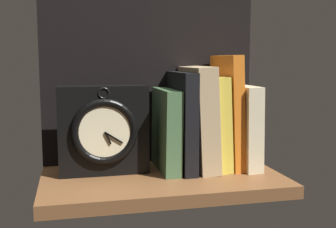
% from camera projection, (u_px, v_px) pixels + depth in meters
% --- Properties ---
extents(ground_plane, '(0.49, 0.27, 0.03)m').
position_uv_depth(ground_plane, '(162.00, 181.00, 0.87)').
color(ground_plane, brown).
extents(back_panel, '(0.49, 0.01, 0.39)m').
position_uv_depth(back_panel, '(150.00, 78.00, 0.97)').
color(back_panel, black).
rests_on(back_panel, ground_plane).
extents(book_green_romantic, '(0.04, 0.15, 0.17)m').
position_uv_depth(book_green_romantic, '(166.00, 130.00, 0.90)').
color(book_green_romantic, '#476B44').
rests_on(book_green_romantic, ground_plane).
extents(book_black_skeptic, '(0.03, 0.17, 0.21)m').
position_uv_depth(book_black_skeptic, '(182.00, 121.00, 0.90)').
color(book_black_skeptic, black).
rests_on(book_black_skeptic, ground_plane).
extents(book_tan_shortstories, '(0.05, 0.16, 0.22)m').
position_uv_depth(book_tan_shortstories, '(199.00, 118.00, 0.91)').
color(book_tan_shortstories, tan).
rests_on(book_tan_shortstories, ground_plane).
extents(book_yellow_seinlanguage, '(0.04, 0.14, 0.20)m').
position_uv_depth(book_yellow_seinlanguage, '(215.00, 122.00, 0.92)').
color(book_yellow_seinlanguage, gold).
rests_on(book_yellow_seinlanguage, ground_plane).
extents(book_orange_pandolfini, '(0.03, 0.14, 0.25)m').
position_uv_depth(book_orange_pandolfini, '(227.00, 111.00, 0.93)').
color(book_orange_pandolfini, orange).
rests_on(book_orange_pandolfini, ground_plane).
extents(book_cream_twain, '(0.04, 0.17, 0.18)m').
position_uv_depth(book_cream_twain, '(241.00, 126.00, 0.94)').
color(book_cream_twain, beige).
rests_on(book_cream_twain, ground_plane).
extents(framed_clock, '(0.18, 0.06, 0.18)m').
position_uv_depth(framed_clock, '(104.00, 130.00, 0.86)').
color(framed_clock, black).
rests_on(framed_clock, ground_plane).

